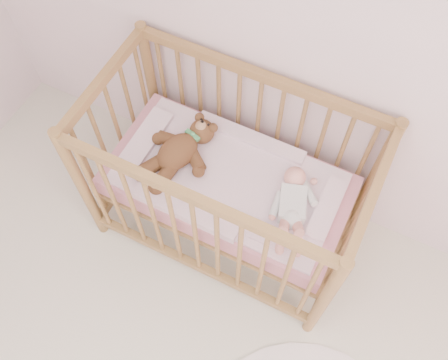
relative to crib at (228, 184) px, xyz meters
The scene contains 6 objects.
wall_back 1.00m from the crib, 49.62° to the left, with size 4.00×0.02×2.70m, color white.
crib is the anchor object (origin of this frame).
mattress 0.01m from the crib, ahead, with size 1.22×0.62×0.13m, color #C37A8B.
blanket 0.06m from the crib, behind, with size 1.10×0.58×0.06m, color #EFA5C2, non-canonical shape.
baby 0.37m from the crib, ahead, with size 0.23×0.48×0.12m, color white, non-canonical shape.
teddy_bear 0.31m from the crib, behind, with size 0.36×0.51×0.14m, color brown, non-canonical shape.
Camera 1 is at (0.19, 0.49, 2.72)m, focal length 40.00 mm.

